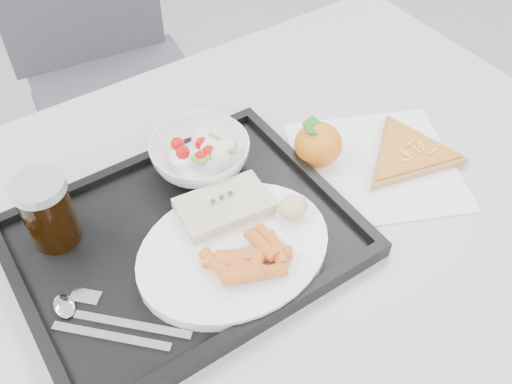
% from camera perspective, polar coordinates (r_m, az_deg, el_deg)
% --- Properties ---
extents(table, '(1.20, 0.80, 0.75)m').
position_cam_1_polar(table, '(0.89, -1.14, -5.08)').
color(table, '#BDBDC0').
rests_on(table, ground).
extents(chair, '(0.47, 0.47, 0.93)m').
position_cam_1_polar(chair, '(1.58, -14.94, 13.05)').
color(chair, '#3F3E47').
rests_on(chair, ground).
extents(tray, '(0.45, 0.35, 0.03)m').
position_cam_1_polar(tray, '(0.80, -7.17, -4.81)').
color(tray, black).
rests_on(tray, table).
extents(dinner_plate, '(0.27, 0.27, 0.02)m').
position_cam_1_polar(dinner_plate, '(0.77, -2.23, -5.88)').
color(dinner_plate, white).
rests_on(dinner_plate, tray).
extents(fish_fillet, '(0.13, 0.09, 0.02)m').
position_cam_1_polar(fish_fillet, '(0.80, -3.24, -1.35)').
color(fish_fillet, beige).
rests_on(fish_fillet, dinner_plate).
extents(bread_roll, '(0.04, 0.04, 0.03)m').
position_cam_1_polar(bread_roll, '(0.79, 3.72, -1.49)').
color(bread_roll, beige).
rests_on(bread_roll, dinner_plate).
extents(salad_bowl, '(0.15, 0.15, 0.05)m').
position_cam_1_polar(salad_bowl, '(0.88, -5.61, 3.77)').
color(salad_bowl, white).
rests_on(salad_bowl, tray).
extents(cola_glass, '(0.07, 0.07, 0.11)m').
position_cam_1_polar(cola_glass, '(0.80, -20.15, -1.67)').
color(cola_glass, black).
rests_on(cola_glass, tray).
extents(cutlery, '(0.14, 0.15, 0.01)m').
position_cam_1_polar(cutlery, '(0.74, -15.39, -12.17)').
color(cutlery, silver).
rests_on(cutlery, tray).
extents(napkin, '(0.33, 0.32, 0.00)m').
position_cam_1_polar(napkin, '(0.93, 11.81, 2.62)').
color(napkin, white).
rests_on(napkin, table).
extents(tangerine, '(0.09, 0.09, 0.07)m').
position_cam_1_polar(tangerine, '(0.90, 6.25, 4.77)').
color(tangerine, '#FF5600').
rests_on(tangerine, napkin).
extents(pizza_slice, '(0.25, 0.25, 0.02)m').
position_cam_1_polar(pizza_slice, '(0.95, 14.98, 3.74)').
color(pizza_slice, tan).
rests_on(pizza_slice, napkin).
extents(carrot_pile, '(0.11, 0.09, 0.03)m').
position_cam_1_polar(carrot_pile, '(0.74, -0.52, -6.76)').
color(carrot_pile, '#CB6123').
rests_on(carrot_pile, dinner_plate).
extents(salad_contents, '(0.09, 0.08, 0.03)m').
position_cam_1_polar(salad_contents, '(0.87, -4.69, 4.35)').
color(salad_contents, '#BF0C0B').
rests_on(salad_contents, salad_bowl).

